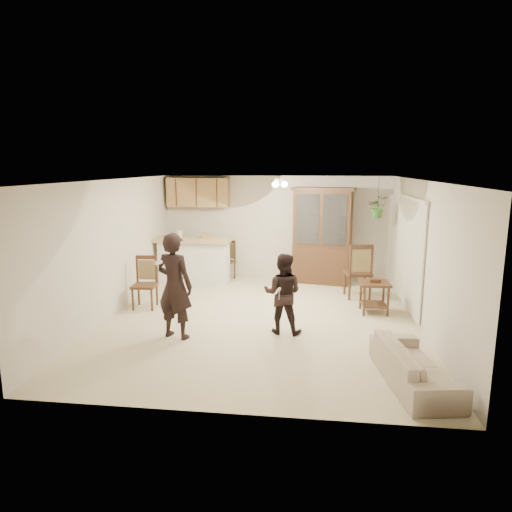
# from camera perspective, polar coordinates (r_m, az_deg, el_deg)

# --- Properties ---
(floor) EXTENTS (6.50, 6.50, 0.00)m
(floor) POSITION_cam_1_polar(r_m,az_deg,el_deg) (8.38, 0.67, -7.87)
(floor) COLOR beige
(floor) RESTS_ON ground
(ceiling) EXTENTS (5.50, 6.50, 0.02)m
(ceiling) POSITION_cam_1_polar(r_m,az_deg,el_deg) (7.92, 0.71, 9.48)
(ceiling) COLOR white
(ceiling) RESTS_ON wall_back
(wall_back) EXTENTS (5.50, 0.02, 2.50)m
(wall_back) POSITION_cam_1_polar(r_m,az_deg,el_deg) (11.25, 2.53, 3.61)
(wall_back) COLOR beige
(wall_back) RESTS_ON ground
(wall_front) EXTENTS (5.50, 0.02, 2.50)m
(wall_front) POSITION_cam_1_polar(r_m,az_deg,el_deg) (4.93, -3.52, -6.43)
(wall_front) COLOR beige
(wall_front) RESTS_ON ground
(wall_left) EXTENTS (0.02, 6.50, 2.50)m
(wall_left) POSITION_cam_1_polar(r_m,az_deg,el_deg) (8.79, -17.42, 0.94)
(wall_left) COLOR beige
(wall_left) RESTS_ON ground
(wall_right) EXTENTS (0.02, 6.50, 2.50)m
(wall_right) POSITION_cam_1_polar(r_m,az_deg,el_deg) (8.23, 20.10, 0.08)
(wall_right) COLOR beige
(wall_right) RESTS_ON ground
(breakfast_bar) EXTENTS (1.60, 0.55, 1.00)m
(breakfast_bar) POSITION_cam_1_polar(r_m,az_deg,el_deg) (10.81, -7.71, -0.83)
(breakfast_bar) COLOR white
(breakfast_bar) RESTS_ON floor
(bar_top) EXTENTS (1.75, 0.70, 0.08)m
(bar_top) POSITION_cam_1_polar(r_m,az_deg,el_deg) (10.71, -7.79, 2.05)
(bar_top) COLOR tan
(bar_top) RESTS_ON breakfast_bar
(upper_cabinets) EXTENTS (1.50, 0.34, 0.70)m
(upper_cabinets) POSITION_cam_1_polar(r_m,az_deg,el_deg) (11.30, -7.24, 7.90)
(upper_cabinets) COLOR brown
(upper_cabinets) RESTS_ON wall_back
(vertical_blinds) EXTENTS (0.06, 2.30, 2.10)m
(vertical_blinds) POSITION_cam_1_polar(r_m,az_deg,el_deg) (9.11, 18.55, 0.26)
(vertical_blinds) COLOR beige
(vertical_blinds) RESTS_ON wall_right
(ceiling_fixture) EXTENTS (0.36, 0.36, 0.20)m
(ceiling_fixture) POSITION_cam_1_polar(r_m,az_deg,el_deg) (9.10, 2.83, 9.07)
(ceiling_fixture) COLOR #FFE8BF
(ceiling_fixture) RESTS_ON ceiling
(hanging_plant) EXTENTS (0.43, 0.37, 0.48)m
(hanging_plant) POSITION_cam_1_polar(r_m,az_deg,el_deg) (10.40, 14.98, 5.94)
(hanging_plant) COLOR #316026
(hanging_plant) RESTS_ON ceiling
(plant_cord) EXTENTS (0.01, 0.01, 0.65)m
(plant_cord) POSITION_cam_1_polar(r_m,az_deg,el_deg) (10.38, 15.07, 7.73)
(plant_cord) COLOR black
(plant_cord) RESTS_ON ceiling
(sofa) EXTENTS (1.02, 1.97, 0.73)m
(sofa) POSITION_cam_1_polar(r_m,az_deg,el_deg) (6.26, 19.21, -11.77)
(sofa) COLOR beige
(sofa) RESTS_ON floor
(adult) EXTENTS (0.75, 0.61, 1.80)m
(adult) POSITION_cam_1_polar(r_m,az_deg,el_deg) (7.38, -10.16, -3.41)
(adult) COLOR black
(adult) RESTS_ON floor
(child) EXTENTS (0.71, 0.59, 1.35)m
(child) POSITION_cam_1_polar(r_m,az_deg,el_deg) (7.55, 3.36, -4.68)
(child) COLOR black
(child) RESTS_ON floor
(china_hutch) EXTENTS (1.51, 0.82, 2.25)m
(china_hutch) POSITION_cam_1_polar(r_m,az_deg,el_deg) (10.80, 8.30, 2.44)
(china_hutch) COLOR #321812
(china_hutch) RESTS_ON floor
(side_table) EXTENTS (0.57, 0.57, 0.66)m
(side_table) POSITION_cam_1_polar(r_m,az_deg,el_deg) (8.92, 14.54, -4.96)
(side_table) COLOR #321812
(side_table) RESTS_ON floor
(chair_bar) EXTENTS (0.48, 0.48, 1.01)m
(chair_bar) POSITION_cam_1_polar(r_m,az_deg,el_deg) (9.19, -13.71, -4.61)
(chair_bar) COLOR #321812
(chair_bar) RESTS_ON floor
(chair_hutch_left) EXTENTS (0.59, 0.59, 0.95)m
(chair_hutch_left) POSITION_cam_1_polar(r_m,az_deg,el_deg) (11.26, -3.92, -1.48)
(chair_hutch_left) COLOR #321812
(chair_hutch_left) RESTS_ON floor
(chair_hutch_right) EXTENTS (0.59, 0.59, 1.17)m
(chair_hutch_right) POSITION_cam_1_polar(r_m,az_deg,el_deg) (9.87, 12.54, -3.18)
(chair_hutch_right) COLOR #321812
(chair_hutch_right) RESTS_ON floor
(controller_adult) EXTENTS (0.09, 0.16, 0.05)m
(controller_adult) POSITION_cam_1_polar(r_m,az_deg,el_deg) (6.97, -12.13, -0.81)
(controller_adult) COLOR white
(controller_adult) RESTS_ON adult
(controller_child) EXTENTS (0.05, 0.12, 0.04)m
(controller_child) POSITION_cam_1_polar(r_m,az_deg,el_deg) (7.21, 2.91, -4.21)
(controller_child) COLOR white
(controller_child) RESTS_ON child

